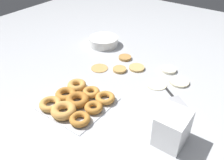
% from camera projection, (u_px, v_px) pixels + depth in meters
% --- Properties ---
extents(ground_plane, '(3.00, 3.00, 0.00)m').
position_uv_depth(ground_plane, '(128.00, 81.00, 1.31)').
color(ground_plane, '#B2B5BA').
extents(pancake_0, '(0.09, 0.09, 0.02)m').
position_uv_depth(pancake_0, '(169.00, 70.00, 1.39)').
color(pancake_0, silver).
rests_on(pancake_0, ground_plane).
extents(pancake_1, '(0.11, 0.11, 0.01)m').
position_uv_depth(pancake_1, '(156.00, 84.00, 1.28)').
color(pancake_1, beige).
rests_on(pancake_1, ground_plane).
extents(pancake_2, '(0.09, 0.09, 0.01)m').
position_uv_depth(pancake_2, '(137.00, 68.00, 1.41)').
color(pancake_2, tan).
rests_on(pancake_2, ground_plane).
extents(pancake_3, '(0.08, 0.08, 0.02)m').
position_uv_depth(pancake_3, '(125.00, 58.00, 1.51)').
color(pancake_3, '#B27F42').
rests_on(pancake_3, ground_plane).
extents(pancake_4, '(0.10, 0.10, 0.01)m').
position_uv_depth(pancake_4, '(99.00, 68.00, 1.41)').
color(pancake_4, tan).
rests_on(pancake_4, ground_plane).
extents(pancake_5, '(0.08, 0.08, 0.01)m').
position_uv_depth(pancake_5, '(120.00, 69.00, 1.39)').
color(pancake_5, tan).
rests_on(pancake_5, ground_plane).
extents(pancake_6, '(0.11, 0.11, 0.01)m').
position_uv_depth(pancake_6, '(179.00, 82.00, 1.29)').
color(pancake_6, beige).
rests_on(pancake_6, ground_plane).
extents(donut_tray, '(0.29, 0.31, 0.04)m').
position_uv_depth(donut_tray, '(76.00, 101.00, 1.14)').
color(donut_tray, silver).
rests_on(donut_tray, ground_plane).
extents(batter_bowl, '(0.20, 0.20, 0.06)m').
position_uv_depth(batter_bowl, '(104.00, 41.00, 1.66)').
color(batter_bowl, white).
rests_on(batter_bowl, ground_plane).
extents(container_stack, '(0.11, 0.14, 0.14)m').
position_uv_depth(container_stack, '(172.00, 128.00, 0.92)').
color(container_stack, white).
rests_on(container_stack, ground_plane).
extents(spatula, '(0.22, 0.17, 0.01)m').
position_uv_depth(spatula, '(176.00, 100.00, 1.17)').
color(spatula, black).
rests_on(spatula, ground_plane).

